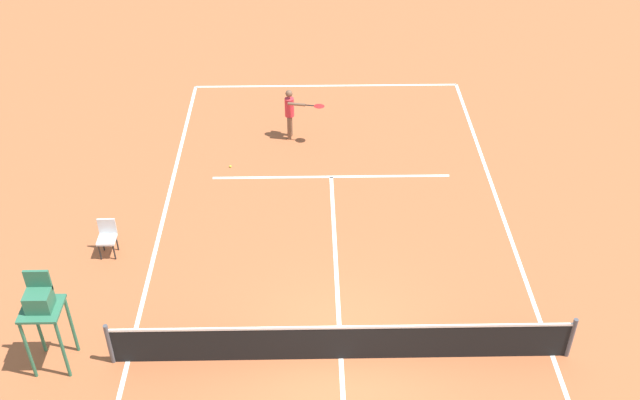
# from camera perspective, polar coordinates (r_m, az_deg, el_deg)

# --- Properties ---
(ground_plane) EXTENTS (60.00, 60.00, 0.00)m
(ground_plane) POSITION_cam_1_polar(r_m,az_deg,el_deg) (16.18, 1.61, -12.00)
(ground_plane) COLOR #AD5933
(court_lines) EXTENTS (9.13, 24.83, 0.01)m
(court_lines) POSITION_cam_1_polar(r_m,az_deg,el_deg) (16.18, 1.61, -12.00)
(court_lines) COLOR white
(court_lines) RESTS_ON ground
(tennis_net) EXTENTS (9.73, 0.10, 1.07)m
(tennis_net) POSITION_cam_1_polar(r_m,az_deg,el_deg) (15.81, 1.64, -10.81)
(tennis_net) COLOR #4C4C51
(tennis_net) RESTS_ON ground
(player_serving) EXTENTS (1.22, 0.76, 1.62)m
(player_serving) POSITION_cam_1_polar(r_m,az_deg,el_deg) (22.64, -2.22, 6.89)
(player_serving) COLOR brown
(player_serving) RESTS_ON ground
(tennis_ball) EXTENTS (0.07, 0.07, 0.07)m
(tennis_ball) POSITION_cam_1_polar(r_m,az_deg,el_deg) (21.85, -6.87, 2.58)
(tennis_ball) COLOR #CCE033
(tennis_ball) RESTS_ON ground
(umpire_chair) EXTENTS (0.80, 0.80, 2.41)m
(umpire_chair) POSITION_cam_1_polar(r_m,az_deg,el_deg) (15.93, -20.53, -7.69)
(umpire_chair) COLOR #2D6B4C
(umpire_chair) RESTS_ON ground
(courtside_chair_mid) EXTENTS (0.44, 0.46, 0.95)m
(courtside_chair_mid) POSITION_cam_1_polar(r_m,az_deg,el_deg) (19.05, -15.97, -2.66)
(courtside_chair_mid) COLOR #262626
(courtside_chair_mid) RESTS_ON ground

